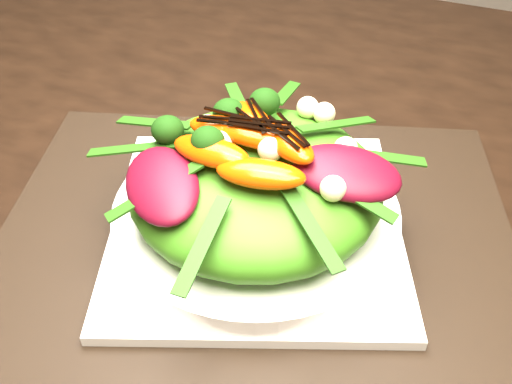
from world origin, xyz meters
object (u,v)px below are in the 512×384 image
at_px(salad_bowl, 256,213).
at_px(orange_segment, 247,124).
at_px(dining_table, 88,118).
at_px(placemat, 256,230).
at_px(plate_base, 256,225).
at_px(lettuce_mound, 256,184).

height_order(salad_bowl, orange_segment, orange_segment).
bearing_deg(dining_table, placemat, -24.19).
height_order(dining_table, plate_base, dining_table).
distance_m(dining_table, plate_base, 0.29).
relative_size(dining_table, salad_bowl, 6.58).
xyz_separation_m(placemat, plate_base, (-0.00, 0.00, 0.01)).
bearing_deg(orange_segment, dining_table, 158.16).
distance_m(dining_table, lettuce_mound, 0.30).
bearing_deg(plate_base, orange_segment, 129.23).
xyz_separation_m(dining_table, orange_segment, (0.25, -0.10, 0.12)).
distance_m(lettuce_mound, orange_segment, 0.05).
height_order(placemat, plate_base, plate_base).
xyz_separation_m(dining_table, plate_base, (0.26, -0.12, 0.03)).
relative_size(plate_base, salad_bowl, 1.02).
relative_size(dining_table, placemat, 3.58).
relative_size(lettuce_mound, orange_segment, 3.12).
xyz_separation_m(plate_base, lettuce_mound, (0.00, -0.00, 0.05)).
relative_size(placemat, plate_base, 1.81).
bearing_deg(placemat, salad_bowl, 180.00).
xyz_separation_m(dining_table, placemat, (0.26, -0.12, 0.02)).
distance_m(plate_base, orange_segment, 0.09).
distance_m(dining_table, placemat, 0.29).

